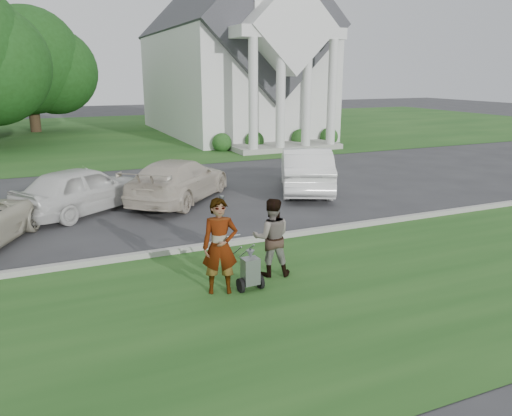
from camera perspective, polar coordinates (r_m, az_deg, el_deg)
ground at (r=12.14m, az=-3.16°, el=-5.28°), size 120.00×120.00×0.00m
grass_strip at (r=9.61m, az=3.26°, el=-11.00°), size 80.00×7.00×0.01m
church_lawn at (r=38.11m, az=-17.72°, el=8.10°), size 80.00×30.00×0.01m
curb at (r=12.60m, az=-4.04°, el=-4.16°), size 80.00×0.18×0.15m
church at (r=36.22m, az=-2.79°, el=17.86°), size 9.19×19.00×24.10m
tree_back at (r=40.66m, az=-24.55°, el=14.56°), size 9.61×7.60×8.89m
striping_cart at (r=10.05m, az=-0.68°, el=-7.29°), size 0.52×1.01×0.93m
person_left at (r=9.77m, az=-4.14°, el=-4.49°), size 0.81×0.65×1.92m
person_right at (r=10.63m, az=1.77°, el=-3.44°), size 0.99×0.87×1.70m
parking_meter_near at (r=11.92m, az=-3.88°, el=-1.08°), size 0.10×0.09×1.45m
car_b at (r=16.41m, az=-19.17°, el=2.03°), size 4.59×3.92×1.49m
car_c at (r=17.17m, az=-8.80°, el=3.17°), size 4.76×5.06×1.44m
car_d at (r=18.55m, az=5.70°, el=4.45°), size 3.63×5.17×1.62m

